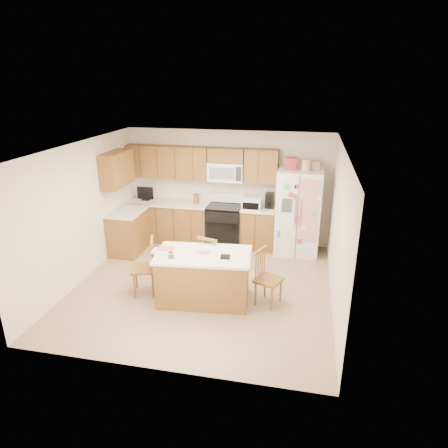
% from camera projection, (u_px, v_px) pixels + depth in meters
% --- Properties ---
extents(ground, '(4.50, 4.50, 0.00)m').
position_uv_depth(ground, '(203.00, 286.00, 7.23)').
color(ground, '#987951').
rests_on(ground, ground).
extents(room_shell, '(4.60, 4.60, 2.52)m').
position_uv_depth(room_shell, '(202.00, 210.00, 6.73)').
color(room_shell, beige).
rests_on(room_shell, ground).
extents(cabinetry, '(3.36, 1.56, 2.15)m').
position_uv_depth(cabinetry, '(180.00, 205.00, 8.74)').
color(cabinetry, brown).
rests_on(cabinetry, ground).
extents(stove, '(0.76, 0.65, 1.13)m').
position_uv_depth(stove, '(225.00, 225.00, 8.84)').
color(stove, black).
rests_on(stove, ground).
extents(refrigerator, '(0.90, 0.79, 2.04)m').
position_uv_depth(refrigerator, '(298.00, 211.00, 8.32)').
color(refrigerator, white).
rests_on(refrigerator, ground).
extents(island, '(1.68, 1.05, 0.94)m').
position_uv_depth(island, '(204.00, 277.00, 6.65)').
color(island, brown).
rests_on(island, ground).
extents(windsor_chair_left, '(0.53, 0.54, 1.00)m').
position_uv_depth(windsor_chair_left, '(145.00, 268.00, 6.86)').
color(windsor_chair_left, brown).
rests_on(windsor_chair_left, ground).
extents(windsor_chair_back, '(0.49, 0.48, 0.94)m').
position_uv_depth(windsor_chair_back, '(211.00, 261.00, 7.17)').
color(windsor_chair_back, brown).
rests_on(windsor_chair_back, ground).
extents(windsor_chair_right, '(0.51, 0.53, 0.95)m').
position_uv_depth(windsor_chair_right, '(267.00, 279.00, 6.53)').
color(windsor_chair_right, brown).
rests_on(windsor_chair_right, ground).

